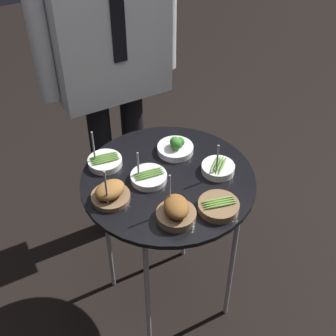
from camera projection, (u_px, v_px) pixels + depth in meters
name	position (u px, v px, depth m)	size (l,w,h in m)	color
ground_plane	(168.00, 297.00, 2.26)	(8.00, 8.00, 0.00)	black
serving_cart	(168.00, 190.00, 1.79)	(0.66, 0.66, 0.78)	black
bowl_asparagus_back_left	(149.00, 177.00, 1.73)	(0.14, 0.14, 0.13)	silver
bowl_asparagus_center	(218.00, 168.00, 1.77)	(0.13, 0.13, 0.15)	white
bowl_broccoli_mid_left	(176.00, 147.00, 1.85)	(0.14, 0.14, 0.07)	white
bowl_asparagus_near_rim	(219.00, 206.00, 1.61)	(0.14, 0.14, 0.04)	brown
bowl_asparagus_front_left	(105.00, 161.00, 1.80)	(0.13, 0.13, 0.16)	white
bowl_roast_front_center	(111.00, 193.00, 1.64)	(0.14, 0.14, 0.17)	brown
bowl_roast_front_right	(176.00, 211.00, 1.57)	(0.14, 0.14, 0.17)	brown
waiter_figure	(108.00, 42.00, 1.93)	(0.63, 0.24, 1.71)	black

